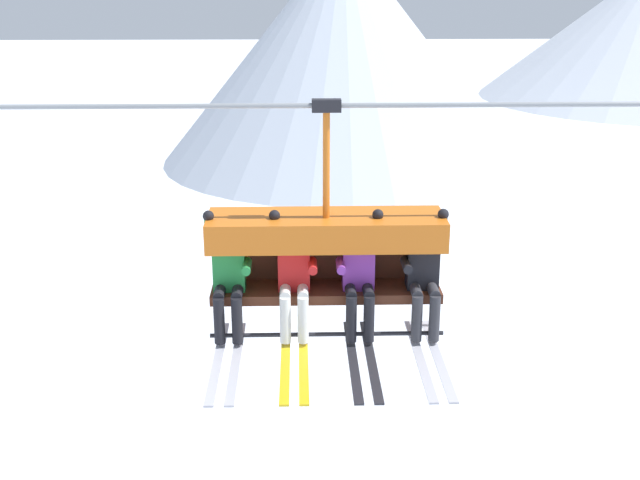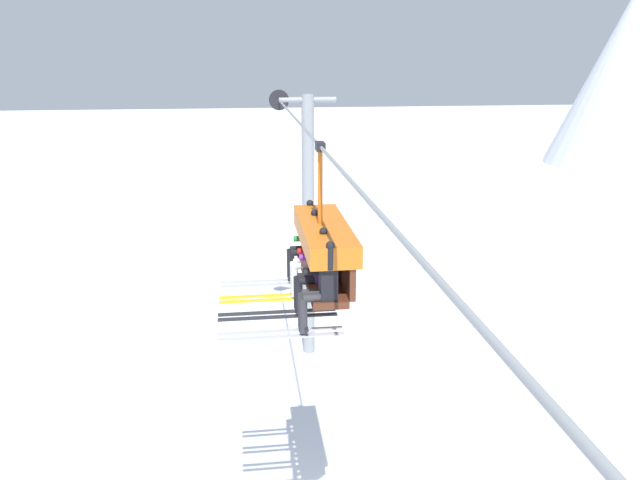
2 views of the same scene
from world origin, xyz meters
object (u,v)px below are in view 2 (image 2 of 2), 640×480
Objects in this scene: skier_purple at (313,269)px; skier_black at (319,285)px; chairlift_chair at (325,243)px; skier_red at (308,254)px; skier_green at (304,242)px; lift_tower_near at (308,223)px.

skier_purple is 1.00× the size of skier_black.
skier_black is at bearing -12.29° from chairlift_chair.
skier_purple is at bearing -32.99° from chairlift_chair.
skier_purple is at bearing 180.00° from skier_black.
chairlift_chair is 0.48m from skier_purple.
skier_purple and skier_black have the same top height.
chairlift_chair is 1.41× the size of skier_purple.
skier_red and skier_black have the same top height.
chairlift_chair is at bearing 167.71° from skier_black.
skier_red is 1.00× the size of skier_black.
skier_green is 1.00× the size of skier_black.
chairlift_chair reaches higher than skier_green.
skier_purple is (0.33, -0.21, -0.27)m from chairlift_chair.
skier_purple is at bearing -5.59° from lift_tower_near.
lift_tower_near reaches higher than skier_green.
lift_tower_near reaches higher than chairlift_chair.
lift_tower_near is 4.72× the size of skier_purple.
lift_tower_near is at bearing 173.99° from skier_red.
chairlift_chair reaches higher than skier_black.
skier_green is (8.11, -0.92, 1.89)m from lift_tower_near.
skier_purple is at bearing 0.00° from skier_green.
skier_red is at bearing 180.00° from skier_purple.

